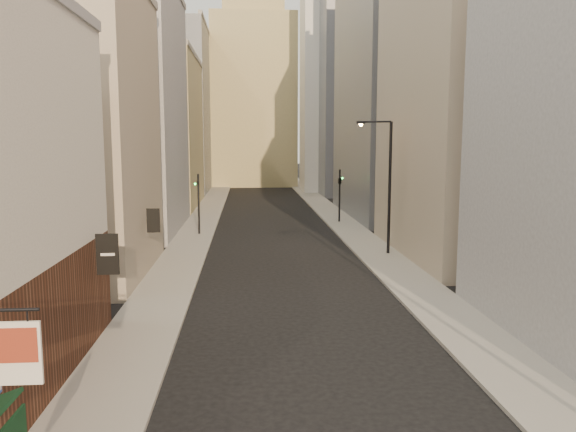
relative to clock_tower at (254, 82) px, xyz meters
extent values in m
cube|color=#9B968B|center=(-5.50, -37.00, -17.56)|extent=(3.00, 140.00, 0.15)
cube|color=#9B968B|center=(7.50, -37.00, -17.56)|extent=(3.00, 140.00, 0.15)
cube|color=maroon|center=(-5.10, -89.00, -13.33)|extent=(0.70, 0.10, 0.60)
cube|color=black|center=(-6.30, -78.00, -14.03)|extent=(0.80, 0.08, 1.50)
cube|color=black|center=(-6.30, -68.00, -14.23)|extent=(0.70, 0.08, 1.30)
cube|color=tan|center=(-11.00, -66.00, -9.63)|extent=(8.00, 12.00, 16.00)
cube|color=gray|center=(-11.00, -50.00, -7.63)|extent=(8.00, 16.00, 20.00)
cube|color=tan|center=(-11.00, -32.00, -9.13)|extent=(8.00, 18.00, 17.00)
cube|color=gray|center=(-11.00, -12.00, -5.63)|extent=(8.00, 20.00, 24.00)
cube|color=tan|center=(13.00, -62.00, -7.63)|extent=(8.00, 16.00, 20.00)
cube|color=gray|center=(13.00, -42.00, -4.63)|extent=(8.00, 20.00, 26.00)
cube|color=gray|center=(19.00, -14.00, 7.37)|extent=(20.00, 22.00, 50.00)
cube|color=tan|center=(0.00, 0.00, -3.63)|extent=(14.00, 14.00, 28.00)
cube|color=tan|center=(0.00, 0.00, 13.37)|extent=(10.00, 10.00, 6.00)
cube|color=silver|center=(11.00, -14.00, -0.63)|extent=(8.00, 8.00, 34.00)
cylinder|color=black|center=(8.18, -61.80, -13.19)|extent=(0.20, 0.20, 8.89)
cylinder|color=black|center=(7.24, -61.51, -8.74)|extent=(1.92, 0.69, 0.12)
cube|color=black|center=(6.29, -61.23, -8.79)|extent=(0.58, 0.37, 0.18)
sphere|color=#F2993C|center=(6.29, -61.23, -8.92)|extent=(0.24, 0.24, 0.24)
cylinder|color=black|center=(-5.17, -52.96, -15.13)|extent=(0.16, 0.16, 5.00)
imported|color=black|center=(-5.17, -52.96, -13.43)|extent=(0.49, 0.49, 1.15)
sphere|color=#19E533|center=(-5.42, -52.96, -13.43)|extent=(0.16, 0.16, 0.16)
cylinder|color=black|center=(7.30, -46.94, -15.13)|extent=(0.16, 0.16, 5.00)
imported|color=black|center=(7.30, -46.94, -13.43)|extent=(0.54, 0.54, 1.19)
sphere|color=#19E533|center=(7.55, -46.94, -13.43)|extent=(0.16, 0.16, 0.16)
camera|label=1|loc=(-1.23, -98.29, -9.95)|focal=35.00mm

